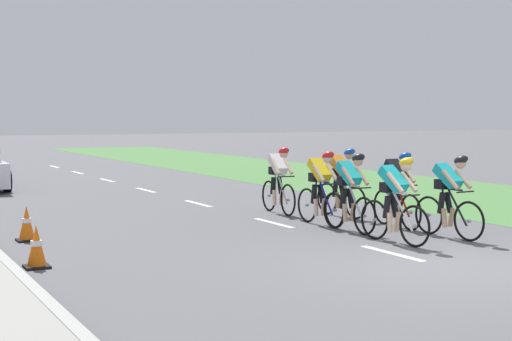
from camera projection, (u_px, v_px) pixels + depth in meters
ground_plane at (447, 268)px, 11.37m from camera, size 160.00×160.00×0.00m
grass_verge at (340, 179)px, 27.18m from camera, size 7.00×60.00×0.01m
lane_markings_centre at (170, 196)px, 21.39m from camera, size 0.14×29.60×0.01m
cyclist_lead at (395, 199)px, 13.46m from camera, size 0.45×1.72×1.56m
cyclist_second at (450, 195)px, 14.08m from camera, size 0.44×1.72×1.56m
cyclist_third at (350, 191)px, 14.82m from camera, size 0.42×1.72×1.56m
cyclist_fourth at (397, 189)px, 15.35m from camera, size 0.44×1.72×1.56m
cyclist_fifth at (321, 187)px, 15.68m from camera, size 0.42×1.72×1.56m
cyclist_sixth at (342, 181)px, 17.02m from camera, size 0.44×1.72×1.56m
cyclist_seventh at (279, 179)px, 17.56m from camera, size 0.43×1.72×1.56m
traffic_cone_near at (36, 247)px, 11.32m from camera, size 0.36×0.36×0.64m
traffic_cone_mid at (27, 224)px, 13.76m from camera, size 0.36×0.36×0.64m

